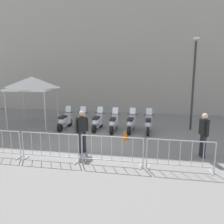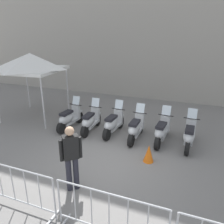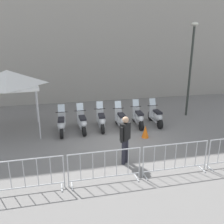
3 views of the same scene
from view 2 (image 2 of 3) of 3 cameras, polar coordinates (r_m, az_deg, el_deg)
ground_plane at (r=7.20m, az=-1.68°, el=-12.17°), size 120.00×120.00×0.00m
motorcycle_0 at (r=9.35m, az=-10.75°, el=-1.55°), size 0.65×1.72×1.24m
motorcycle_1 at (r=8.95m, az=-5.48°, el=-2.29°), size 0.56×1.73×1.24m
motorcycle_2 at (r=8.68m, az=0.26°, el=-2.91°), size 0.65×1.72×1.24m
motorcycle_3 at (r=8.30m, az=5.99°, el=-4.12°), size 0.59×1.72×1.24m
motorcycle_4 at (r=8.23m, az=12.42°, el=-4.74°), size 0.65×1.72×1.24m
motorcycle_5 at (r=8.16m, az=18.91°, el=-5.61°), size 0.60×1.72×1.24m
barrier_segment_1 at (r=5.75m, az=-23.67°, el=-16.94°), size 2.22×0.67×1.07m
barrier_segment_2 at (r=4.68m, az=-0.75°, el=-24.86°), size 2.22×0.67×1.07m
officer_mid_plaza at (r=5.64m, az=-10.27°, el=-10.66°), size 0.46×0.39×1.73m
canopy_tent at (r=10.61m, az=-19.87°, el=11.70°), size 2.47×2.47×2.91m
traffic_cone at (r=7.11m, az=9.25°, el=-10.31°), size 0.32×0.32×0.55m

